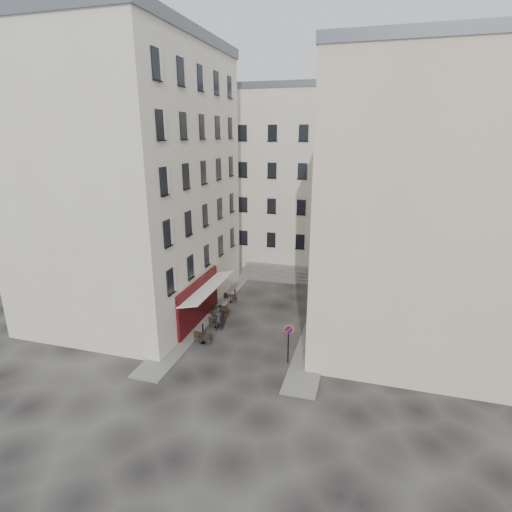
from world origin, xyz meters
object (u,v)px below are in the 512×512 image
(no_parking_sign, at_px, (288,337))
(bistro_table_b, at_px, (216,323))
(pedestrian, at_px, (218,319))
(bistro_table_a, at_px, (203,337))

(no_parking_sign, relative_size, bistro_table_b, 2.29)
(bistro_table_b, bearing_deg, pedestrian, -49.38)
(bistro_table_a, distance_m, pedestrian, 2.16)
(pedestrian, bearing_deg, no_parking_sign, 123.10)
(bistro_table_a, relative_size, pedestrian, 0.69)
(bistro_table_b, distance_m, pedestrian, 0.68)
(pedestrian, bearing_deg, bistro_table_b, -79.80)
(bistro_table_a, xyz_separation_m, bistro_table_b, (0.03, 2.44, -0.04))
(bistro_table_b, bearing_deg, no_parking_sign, -27.97)
(no_parking_sign, relative_size, pedestrian, 1.44)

